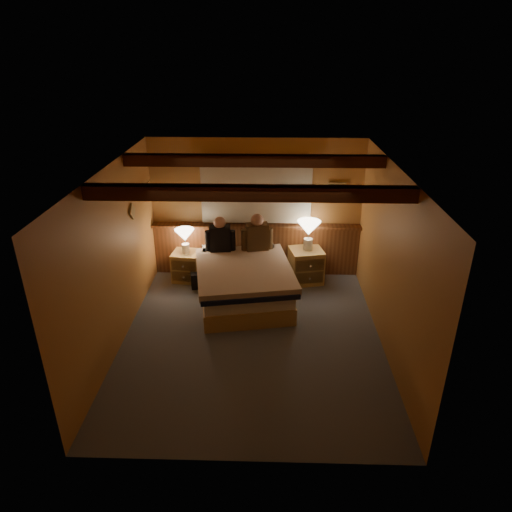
{
  "coord_description": "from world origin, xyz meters",
  "views": [
    {
      "loc": [
        0.21,
        -5.34,
        3.78
      ],
      "look_at": [
        0.04,
        0.4,
        1.09
      ],
      "focal_mm": 32.0,
      "sensor_mm": 36.0,
      "label": 1
    }
  ],
  "objects_px": {
    "person_right": "(257,235)",
    "nightstand_left": "(187,266)",
    "bed": "(244,282)",
    "lamp_left": "(185,236)",
    "nightstand_right": "(306,266)",
    "person_left": "(220,237)",
    "lamp_right": "(309,230)",
    "duffel_bag": "(204,278)"
  },
  "relations": [
    {
      "from": "nightstand_right",
      "to": "person_left",
      "type": "xyz_separation_m",
      "value": [
        -1.45,
        -0.13,
        0.57
      ]
    },
    {
      "from": "lamp_left",
      "to": "person_right",
      "type": "relative_size",
      "value": 0.67
    },
    {
      "from": "nightstand_left",
      "to": "duffel_bag",
      "type": "distance_m",
      "value": 0.4
    },
    {
      "from": "bed",
      "to": "person_right",
      "type": "relative_size",
      "value": 3.18
    },
    {
      "from": "lamp_left",
      "to": "person_right",
      "type": "xyz_separation_m",
      "value": [
        1.22,
        -0.06,
        0.06
      ]
    },
    {
      "from": "nightstand_left",
      "to": "person_right",
      "type": "height_order",
      "value": "person_right"
    },
    {
      "from": "bed",
      "to": "person_left",
      "type": "height_order",
      "value": "person_left"
    },
    {
      "from": "person_left",
      "to": "person_right",
      "type": "bearing_deg",
      "value": 0.66
    },
    {
      "from": "lamp_right",
      "to": "person_left",
      "type": "relative_size",
      "value": 0.84
    },
    {
      "from": "person_left",
      "to": "duffel_bag",
      "type": "relative_size",
      "value": 1.23
    },
    {
      "from": "nightstand_right",
      "to": "duffel_bag",
      "type": "xyz_separation_m",
      "value": [
        -1.74,
        -0.22,
        -0.16
      ]
    },
    {
      "from": "lamp_left",
      "to": "person_right",
      "type": "distance_m",
      "value": 1.23
    },
    {
      "from": "nightstand_right",
      "to": "nightstand_left",
      "type": "bearing_deg",
      "value": 168.11
    },
    {
      "from": "person_left",
      "to": "nightstand_right",
      "type": "bearing_deg",
      "value": 0.06
    },
    {
      "from": "nightstand_right",
      "to": "lamp_left",
      "type": "height_order",
      "value": "lamp_left"
    },
    {
      "from": "bed",
      "to": "lamp_left",
      "type": "relative_size",
      "value": 4.78
    },
    {
      "from": "nightstand_left",
      "to": "nightstand_right",
      "type": "xyz_separation_m",
      "value": [
        2.06,
        0.0,
        0.04
      ]
    },
    {
      "from": "person_left",
      "to": "duffel_bag",
      "type": "distance_m",
      "value": 0.79
    },
    {
      "from": "lamp_left",
      "to": "lamp_right",
      "type": "bearing_deg",
      "value": 0.9
    },
    {
      "from": "lamp_left",
      "to": "person_right",
      "type": "bearing_deg",
      "value": -2.59
    },
    {
      "from": "bed",
      "to": "person_left",
      "type": "bearing_deg",
      "value": 117.17
    },
    {
      "from": "lamp_left",
      "to": "duffel_bag",
      "type": "xyz_separation_m",
      "value": [
        0.32,
        -0.2,
        -0.68
      ]
    },
    {
      "from": "lamp_left",
      "to": "lamp_right",
      "type": "distance_m",
      "value": 2.09
    },
    {
      "from": "nightstand_right",
      "to": "person_left",
      "type": "height_order",
      "value": "person_left"
    },
    {
      "from": "nightstand_right",
      "to": "duffel_bag",
      "type": "height_order",
      "value": "nightstand_right"
    },
    {
      "from": "nightstand_left",
      "to": "duffel_bag",
      "type": "xyz_separation_m",
      "value": [
        0.32,
        -0.21,
        -0.12
      ]
    },
    {
      "from": "person_right",
      "to": "duffel_bag",
      "type": "distance_m",
      "value": 1.18
    },
    {
      "from": "nightstand_right",
      "to": "duffel_bag",
      "type": "bearing_deg",
      "value": 175.1
    },
    {
      "from": "lamp_right",
      "to": "bed",
      "type": "bearing_deg",
      "value": -146.95
    },
    {
      "from": "bed",
      "to": "nightstand_left",
      "type": "xyz_separation_m",
      "value": [
        -1.02,
        0.66,
        -0.07
      ]
    },
    {
      "from": "lamp_left",
      "to": "bed",
      "type": "bearing_deg",
      "value": -32.71
    },
    {
      "from": "lamp_left",
      "to": "duffel_bag",
      "type": "height_order",
      "value": "lamp_left"
    },
    {
      "from": "nightstand_left",
      "to": "person_right",
      "type": "relative_size",
      "value": 0.8
    },
    {
      "from": "bed",
      "to": "person_left",
      "type": "relative_size",
      "value": 3.35
    },
    {
      "from": "nightstand_right",
      "to": "person_right",
      "type": "height_order",
      "value": "person_right"
    },
    {
      "from": "bed",
      "to": "lamp_left",
      "type": "distance_m",
      "value": 1.31
    },
    {
      "from": "nightstand_left",
      "to": "lamp_right",
      "type": "relative_size",
      "value": 1.01
    },
    {
      "from": "lamp_left",
      "to": "person_left",
      "type": "xyz_separation_m",
      "value": [
        0.61,
        -0.12,
        0.05
      ]
    },
    {
      "from": "lamp_left",
      "to": "duffel_bag",
      "type": "relative_size",
      "value": 0.87
    },
    {
      "from": "person_right",
      "to": "nightstand_left",
      "type": "bearing_deg",
      "value": 165.69
    },
    {
      "from": "person_left",
      "to": "lamp_right",
      "type": "bearing_deg",
      "value": 0.79
    },
    {
      "from": "nightstand_right",
      "to": "person_right",
      "type": "bearing_deg",
      "value": 172.59
    }
  ]
}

